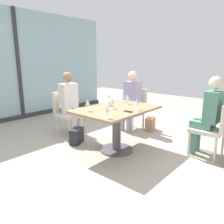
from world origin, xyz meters
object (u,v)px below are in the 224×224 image
(person_front_right, at_px, (209,113))
(wine_glass_2, at_px, (137,102))
(chair_far_right, at_px, (133,106))
(coffee_cup, at_px, (110,103))
(wine_glass_6, at_px, (112,100))
(wine_glass_0, at_px, (109,96))
(handbag_1, at_px, (150,124))
(chair_near_window, at_px, (68,110))
(cell_phone_on_table, at_px, (128,112))
(wine_glass_4, at_px, (107,109))
(wine_glass_1, at_px, (128,97))
(handbag_2, at_px, (77,136))
(dining_table_main, at_px, (117,119))
(chair_front_right, at_px, (215,127))
(wine_glass_3, at_px, (88,102))
(person_near_window, at_px, (71,101))
(person_far_right, at_px, (131,98))
(wine_glass_5, at_px, (123,95))

(person_front_right, bearing_deg, wine_glass_2, 128.22)
(chair_far_right, distance_m, coffee_cup, 1.21)
(chair_far_right, xyz_separation_m, wine_glass_6, (-1.25, -0.47, 0.37))
(wine_glass_0, relative_size, handbag_1, 0.62)
(chair_near_window, bearing_deg, cell_phone_on_table, -92.80)
(wine_glass_4, bearing_deg, wine_glass_1, 21.37)
(wine_glass_6, distance_m, cell_phone_on_table, 0.36)
(wine_glass_6, relative_size, coffee_cup, 2.06)
(wine_glass_6, xyz_separation_m, handbag_2, (-0.17, 0.70, -0.72))
(dining_table_main, xyz_separation_m, chair_front_right, (0.80, -1.29, -0.06))
(wine_glass_1, height_order, wine_glass_3, same)
(wine_glass_2, bearing_deg, wine_glass_3, 136.48)
(person_near_window, xyz_separation_m, wine_glass_1, (0.36, -1.12, 0.16))
(person_front_right, relative_size, person_far_right, 1.00)
(person_near_window, distance_m, wine_glass_3, 1.08)
(chair_far_right, distance_m, handbag_1, 0.53)
(person_far_right, distance_m, handbag_1, 0.71)
(chair_front_right, height_order, chair_near_window, same)
(dining_table_main, height_order, handbag_1, dining_table_main)
(person_front_right, xyz_separation_m, cell_phone_on_table, (-0.87, 0.89, 0.03))
(chair_near_window, distance_m, person_far_right, 1.35)
(person_front_right, distance_m, handbag_1, 1.52)
(chair_front_right, distance_m, handbag_1, 1.56)
(chair_front_right, height_order, wine_glass_4, wine_glass_4)
(person_near_window, relative_size, wine_glass_3, 6.81)
(chair_front_right, relative_size, cell_phone_on_table, 6.04)
(person_far_right, bearing_deg, wine_glass_0, -172.12)
(chair_front_right, bearing_deg, person_far_right, 81.17)
(wine_glass_0, bearing_deg, wine_glass_4, -139.49)
(wine_glass_1, xyz_separation_m, handbag_2, (-0.60, 0.69, -0.72))
(wine_glass_3, height_order, coffee_cup, wine_glass_3)
(chair_near_window, distance_m, wine_glass_3, 1.22)
(coffee_cup, bearing_deg, person_front_right, -61.29)
(wine_glass_0, xyz_separation_m, coffee_cup, (-0.21, -0.21, -0.09))
(dining_table_main, height_order, coffee_cup, coffee_cup)
(person_near_window, bearing_deg, wine_glass_1, -72.00)
(wine_glass_5, distance_m, coffee_cup, 0.42)
(cell_phone_on_table, bearing_deg, person_front_right, -44.43)
(person_front_right, height_order, cell_phone_on_table, person_front_right)
(wine_glass_5, bearing_deg, dining_table_main, -152.42)
(person_far_right, xyz_separation_m, person_near_window, (-1.08, 0.67, 0.00))
(chair_far_right, distance_m, person_far_right, 0.23)
(wine_glass_2, distance_m, wine_glass_3, 0.76)
(cell_phone_on_table, bearing_deg, person_far_right, 35.85)
(handbag_1, bearing_deg, chair_near_window, 121.20)
(chair_front_right, xyz_separation_m, person_far_right, (0.28, 1.80, 0.20))
(dining_table_main, xyz_separation_m, coffee_cup, (0.05, 0.18, 0.22))
(chair_front_right, height_order, wine_glass_2, wine_glass_2)
(dining_table_main, distance_m, chair_near_window, 1.29)
(wine_glass_2, height_order, wine_glass_4, same)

